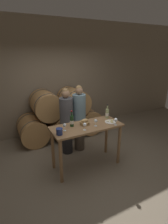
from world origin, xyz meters
name	(u,v)px	position (x,y,z in m)	size (l,w,h in m)	color
ground_plane	(87,165)	(0.00, 0.00, 0.00)	(10.00, 10.00, 0.00)	#726654
stone_wall_back	(53,78)	(0.00, 2.11, 1.60)	(10.00, 0.12, 3.20)	#7F705B
barrel_stack	(61,116)	(0.00, 1.55, 0.61)	(2.33, 0.86, 1.37)	#A87A47
tasting_table	(87,133)	(0.00, 0.00, 0.78)	(1.44, 0.60, 0.94)	olive
person_left	(67,121)	(-0.17, 0.67, 0.81)	(0.30, 0.30, 1.59)	#232326
person_right	(79,118)	(0.16, 0.67, 0.83)	(0.30, 0.30, 1.62)	#4C4238
wine_bottle_red	(72,121)	(-0.28, 0.11, 1.05)	(0.08, 0.08, 0.33)	#193819
wine_bottle_white	(107,113)	(0.60, 0.16, 1.05)	(0.08, 0.08, 0.32)	#ADBC7F
blue_crock	(59,131)	(-0.62, -0.12, 1.00)	(0.12, 0.12, 0.12)	navy
bread_basket	(85,122)	(-0.01, 0.06, 0.98)	(0.19, 0.19, 0.12)	olive
cheese_plate	(111,122)	(0.53, -0.07, 0.95)	(0.24, 0.24, 0.04)	white
wine_glass_far_left	(65,126)	(-0.48, -0.02, 1.04)	(0.07, 0.07, 0.14)	white
wine_glass_left	(85,125)	(-0.13, -0.16, 1.04)	(0.07, 0.07, 0.14)	white
wine_glass_center	(96,121)	(0.15, -0.10, 1.04)	(0.07, 0.07, 0.14)	white
wine_glass_right	(116,120)	(0.53, -0.24, 1.04)	(0.07, 0.07, 0.14)	white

